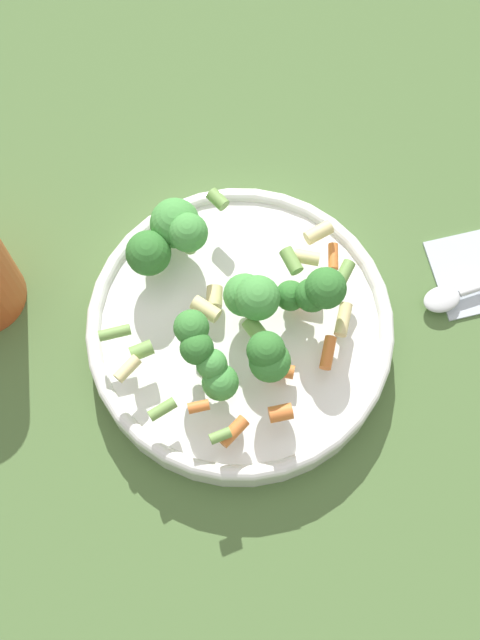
# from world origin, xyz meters

# --- Properties ---
(ground_plane) EXTENTS (3.00, 3.00, 0.00)m
(ground_plane) POSITION_xyz_m (0.00, 0.00, 0.00)
(ground_plane) COLOR #4C6B38
(bowl) EXTENTS (0.28, 0.28, 0.04)m
(bowl) POSITION_xyz_m (0.00, 0.00, 0.02)
(bowl) COLOR white
(bowl) RESTS_ON ground_plane
(pasta_salad) EXTENTS (0.24, 0.23, 0.07)m
(pasta_salad) POSITION_xyz_m (0.00, -0.02, 0.08)
(pasta_salad) COLOR #8CB766
(pasta_salad) RESTS_ON bowl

